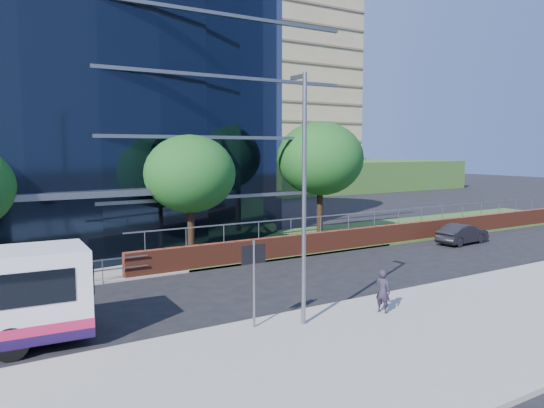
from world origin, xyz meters
TOP-DOWN VIEW (x-y plane):
  - ground at (0.00, 0.00)m, footprint 200.00×200.00m
  - kerb at (0.00, -1.00)m, footprint 80.00×0.25m
  - yellow_line_outer at (0.00, -0.80)m, footprint 80.00×0.08m
  - yellow_line_inner at (0.00, -0.65)m, footprint 80.00×0.08m
  - grass_verge at (24.00, 11.00)m, footprint 36.00×8.00m
  - retaining_wall at (20.00, 7.30)m, footprint 34.00×0.40m
  - apartment_block at (32.00, 57.21)m, footprint 60.00×42.00m
  - street_sign at (4.50, -1.59)m, footprint 0.85×0.09m
  - tree_far_c at (7.00, 9.00)m, footprint 4.62×4.62m
  - tree_far_d at (16.00, 10.00)m, footprint 5.28×5.28m
  - tree_dist_e at (24.00, 40.00)m, footprint 4.62×4.62m
  - tree_dist_f at (40.00, 42.00)m, footprint 4.29×4.29m
  - streetlight_east at (6.00, -2.17)m, footprint 0.15×0.77m
  - parked_car at (23.16, 5.04)m, footprint 3.83×1.59m
  - pedestrian at (9.03, -2.68)m, footprint 0.50×0.63m

SIDE VIEW (x-z plane):
  - ground at x=0.00m, z-range 0.00..0.00m
  - yellow_line_outer at x=0.00m, z-range 0.00..0.01m
  - yellow_line_inner at x=0.00m, z-range 0.00..0.01m
  - grass_verge at x=24.00m, z-range 0.00..0.12m
  - kerb at x=0.00m, z-range 0.00..0.16m
  - retaining_wall at x=20.00m, z-range -0.44..1.67m
  - parked_car at x=23.16m, z-range 0.00..1.23m
  - pedestrian at x=9.03m, z-range 0.15..1.66m
  - street_sign at x=4.50m, z-range 0.75..3.55m
  - tree_dist_f at x=40.00m, z-range 1.19..7.23m
  - streetlight_east at x=6.00m, z-range 0.44..8.44m
  - tree_far_c at x=7.00m, z-range 1.28..7.79m
  - tree_dist_e at x=24.00m, z-range 1.28..7.79m
  - tree_far_d at x=16.00m, z-range 1.47..8.91m
  - apartment_block at x=32.00m, z-range -3.89..26.11m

